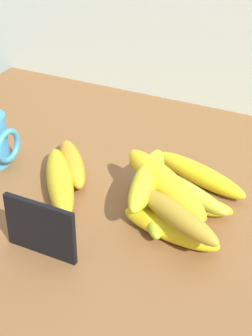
% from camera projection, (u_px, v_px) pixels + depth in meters
% --- Properties ---
extents(counter_top, '(1.10, 0.76, 0.03)m').
position_uv_depth(counter_top, '(144.00, 207.00, 0.88)').
color(counter_top, brown).
rests_on(counter_top, ground).
extents(chalkboard_sign, '(0.11, 0.02, 0.08)m').
position_uv_depth(chalkboard_sign, '(41.00, 230.00, 0.74)').
color(chalkboard_sign, black).
rests_on(chalkboard_sign, counter_top).
extents(banana_0, '(0.13, 0.14, 0.04)m').
position_uv_depth(banana_0, '(72.00, 163.00, 0.93)').
color(banana_0, gold).
rests_on(banana_0, counter_top).
extents(banana_1, '(0.15, 0.05, 0.03)m').
position_uv_depth(banana_1, '(185.00, 203.00, 0.83)').
color(banana_1, yellow).
rests_on(banana_1, counter_top).
extents(banana_2, '(0.11, 0.17, 0.04)m').
position_uv_depth(banana_2, '(154.00, 204.00, 0.83)').
color(banana_2, '#A9C329').
rests_on(banana_2, counter_top).
extents(banana_3, '(0.19, 0.10, 0.04)m').
position_uv_depth(banana_3, '(199.00, 174.00, 0.90)').
color(banana_3, yellow).
rests_on(banana_3, counter_top).
extents(banana_4, '(0.16, 0.19, 0.04)m').
position_uv_depth(banana_4, '(60.00, 181.00, 0.88)').
color(banana_4, gold).
rests_on(banana_4, counter_top).
extents(banana_5, '(0.16, 0.06, 0.04)m').
position_uv_depth(banana_5, '(170.00, 228.00, 0.77)').
color(banana_5, yellow).
rests_on(banana_5, counter_top).
extents(banana_6, '(0.20, 0.16, 0.04)m').
position_uv_depth(banana_6, '(164.00, 183.00, 0.80)').
color(banana_6, yellow).
rests_on(banana_6, banana_2).
extents(banana_7, '(0.07, 0.18, 0.04)m').
position_uv_depth(banana_7, '(147.00, 179.00, 0.81)').
color(banana_7, gold).
rests_on(banana_7, banana_2).
extents(banana_8, '(0.20, 0.10, 0.03)m').
position_uv_depth(banana_8, '(175.00, 186.00, 0.81)').
color(banana_8, '#A5AF33').
rests_on(banana_8, banana_1).
extents(banana_9, '(0.16, 0.10, 0.03)m').
position_uv_depth(banana_9, '(177.00, 216.00, 0.74)').
color(banana_9, '#AD8927').
rests_on(banana_9, banana_5).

